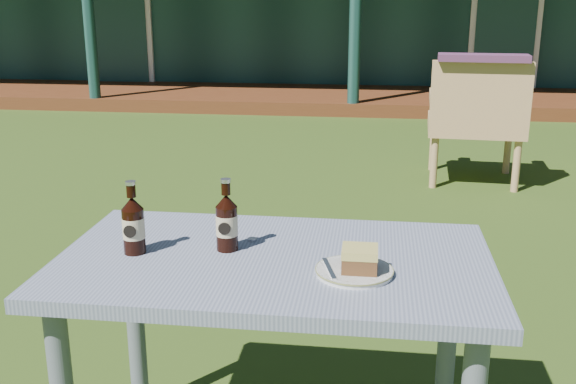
# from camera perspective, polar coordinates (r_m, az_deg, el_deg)

# --- Properties ---
(ground) EXTENTS (80.00, 80.00, 0.00)m
(ground) POSITION_cam_1_polar(r_m,az_deg,el_deg) (3.62, 2.67, -6.71)
(ground) COLOR #334916
(cafe_table) EXTENTS (1.20, 0.70, 0.72)m
(cafe_table) POSITION_cam_1_polar(r_m,az_deg,el_deg) (1.91, -1.17, -8.33)
(cafe_table) COLOR slate
(cafe_table) RESTS_ON ground
(plate) EXTENTS (0.20, 0.20, 0.01)m
(plate) POSITION_cam_1_polar(r_m,az_deg,el_deg) (1.77, 5.63, -6.68)
(plate) COLOR silver
(plate) RESTS_ON cafe_table
(cake_slice) EXTENTS (0.09, 0.09, 0.06)m
(cake_slice) POSITION_cam_1_polar(r_m,az_deg,el_deg) (1.75, 6.09, -5.64)
(cake_slice) COLOR #53331A
(cake_slice) RESTS_ON plate
(fork) EXTENTS (0.05, 0.14, 0.00)m
(fork) POSITION_cam_1_polar(r_m,az_deg,el_deg) (1.76, 3.50, -6.48)
(fork) COLOR silver
(fork) RESTS_ON plate
(cola_bottle_near) EXTENTS (0.06, 0.06, 0.21)m
(cola_bottle_near) POSITION_cam_1_polar(r_m,az_deg,el_deg) (1.90, -5.21, -2.53)
(cola_bottle_near) COLOR black
(cola_bottle_near) RESTS_ON cafe_table
(cola_bottle_far) EXTENTS (0.06, 0.06, 0.21)m
(cola_bottle_far) POSITION_cam_1_polar(r_m,az_deg,el_deg) (1.92, -12.96, -2.71)
(cola_bottle_far) COLOR black
(cola_bottle_far) RESTS_ON cafe_table
(bottle_cap) EXTENTS (0.03, 0.03, 0.01)m
(bottle_cap) POSITION_cam_1_polar(r_m,az_deg,el_deg) (1.99, -3.05, -4.04)
(bottle_cap) COLOR silver
(bottle_cap) RESTS_ON cafe_table
(armchair_left) EXTENTS (0.75, 0.71, 0.96)m
(armchair_left) POSITION_cam_1_polar(r_m,az_deg,el_deg) (5.34, 15.67, 6.31)
(armchair_left) COLOR tan
(armchair_left) RESTS_ON ground
(floral_throw) EXTENTS (0.65, 0.24, 0.05)m
(floral_throw) POSITION_cam_1_polar(r_m,az_deg,el_deg) (5.09, 16.22, 10.86)
(floral_throw) COLOR #572C4C
(floral_throw) RESTS_ON armchair_left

